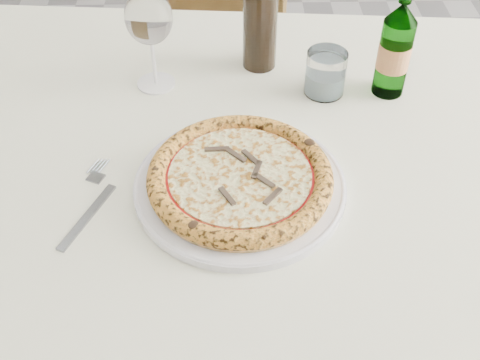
{
  "coord_description": "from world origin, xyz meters",
  "views": [
    {
      "loc": [
        -0.1,
        -0.89,
        1.42
      ],
      "look_at": [
        -0.08,
        -0.22,
        0.78
      ],
      "focal_mm": 45.0,
      "sensor_mm": 36.0,
      "label": 1
    }
  ],
  "objects_px": {
    "dining_table": "(239,181)",
    "pizza": "(240,177)",
    "tumbler": "(325,76)",
    "chair_far": "(212,22)",
    "wine_glass": "(149,20)",
    "beer_bottle": "(395,49)",
    "plate": "(240,185)",
    "wine_bottle": "(260,13)"
  },
  "relations": [
    {
      "from": "dining_table",
      "to": "pizza",
      "type": "bearing_deg",
      "value": -90.0
    },
    {
      "from": "dining_table",
      "to": "tumbler",
      "type": "relative_size",
      "value": 19.91
    },
    {
      "from": "dining_table",
      "to": "chair_far",
      "type": "relative_size",
      "value": 1.79
    },
    {
      "from": "pizza",
      "to": "tumbler",
      "type": "xyz_separation_m",
      "value": [
        0.16,
        0.26,
        0.01
      ]
    },
    {
      "from": "dining_table",
      "to": "wine_glass",
      "type": "height_order",
      "value": "wine_glass"
    },
    {
      "from": "beer_bottle",
      "to": "plate",
      "type": "bearing_deg",
      "value": -137.92
    },
    {
      "from": "chair_far",
      "to": "tumbler",
      "type": "xyz_separation_m",
      "value": [
        0.23,
        -0.67,
        0.26
      ]
    },
    {
      "from": "pizza",
      "to": "tumbler",
      "type": "distance_m",
      "value": 0.31
    },
    {
      "from": "dining_table",
      "to": "plate",
      "type": "xyz_separation_m",
      "value": [
        -0.0,
        -0.1,
        0.09
      ]
    },
    {
      "from": "plate",
      "to": "beer_bottle",
      "type": "xyz_separation_m",
      "value": [
        0.28,
        0.26,
        0.08
      ]
    },
    {
      "from": "wine_bottle",
      "to": "chair_far",
      "type": "bearing_deg",
      "value": 100.65
    },
    {
      "from": "pizza",
      "to": "beer_bottle",
      "type": "bearing_deg",
      "value": 42.08
    },
    {
      "from": "chair_far",
      "to": "tumbler",
      "type": "bearing_deg",
      "value": -71.36
    },
    {
      "from": "chair_far",
      "to": "beer_bottle",
      "type": "relative_size",
      "value": 4.09
    },
    {
      "from": "wine_glass",
      "to": "tumbler",
      "type": "height_order",
      "value": "wine_glass"
    },
    {
      "from": "tumbler",
      "to": "beer_bottle",
      "type": "height_order",
      "value": "beer_bottle"
    },
    {
      "from": "dining_table",
      "to": "wine_bottle",
      "type": "xyz_separation_m",
      "value": [
        0.05,
        0.25,
        0.19
      ]
    },
    {
      "from": "pizza",
      "to": "beer_bottle",
      "type": "distance_m",
      "value": 0.39
    },
    {
      "from": "chair_far",
      "to": "beer_bottle",
      "type": "height_order",
      "value": "beer_bottle"
    },
    {
      "from": "plate",
      "to": "wine_glass",
      "type": "bearing_deg",
      "value": 117.97
    },
    {
      "from": "dining_table",
      "to": "wine_bottle",
      "type": "relative_size",
      "value": 6.23
    },
    {
      "from": "plate",
      "to": "pizza",
      "type": "xyz_separation_m",
      "value": [
        -0.0,
        -0.0,
        0.02
      ]
    },
    {
      "from": "chair_far",
      "to": "wine_bottle",
      "type": "xyz_separation_m",
      "value": [
        0.11,
        -0.57,
        0.34
      ]
    },
    {
      "from": "chair_far",
      "to": "pizza",
      "type": "height_order",
      "value": "chair_far"
    },
    {
      "from": "dining_table",
      "to": "tumbler",
      "type": "distance_m",
      "value": 0.25
    },
    {
      "from": "chair_far",
      "to": "pizza",
      "type": "bearing_deg",
      "value": -86.22
    },
    {
      "from": "plate",
      "to": "wine_bottle",
      "type": "relative_size",
      "value": 1.24
    },
    {
      "from": "beer_bottle",
      "to": "wine_bottle",
      "type": "height_order",
      "value": "wine_bottle"
    },
    {
      "from": "plate",
      "to": "wine_bottle",
      "type": "distance_m",
      "value": 0.37
    },
    {
      "from": "pizza",
      "to": "beer_bottle",
      "type": "xyz_separation_m",
      "value": [
        0.28,
        0.26,
        0.06
      ]
    },
    {
      "from": "chair_far",
      "to": "tumbler",
      "type": "relative_size",
      "value": 11.14
    },
    {
      "from": "plate",
      "to": "dining_table",
      "type": "bearing_deg",
      "value": 90.0
    },
    {
      "from": "chair_far",
      "to": "tumbler",
      "type": "distance_m",
      "value": 0.75
    },
    {
      "from": "chair_far",
      "to": "wine_bottle",
      "type": "distance_m",
      "value": 0.67
    },
    {
      "from": "plate",
      "to": "pizza",
      "type": "bearing_deg",
      "value": -163.78
    },
    {
      "from": "wine_glass",
      "to": "beer_bottle",
      "type": "relative_size",
      "value": 0.84
    },
    {
      "from": "wine_glass",
      "to": "wine_bottle",
      "type": "relative_size",
      "value": 0.71
    },
    {
      "from": "chair_far",
      "to": "dining_table",
      "type": "bearing_deg",
      "value": -85.77
    },
    {
      "from": "pizza",
      "to": "wine_bottle",
      "type": "distance_m",
      "value": 0.37
    },
    {
      "from": "pizza",
      "to": "wine_bottle",
      "type": "xyz_separation_m",
      "value": [
        0.05,
        0.35,
        0.09
      ]
    },
    {
      "from": "dining_table",
      "to": "pizza",
      "type": "height_order",
      "value": "pizza"
    },
    {
      "from": "dining_table",
      "to": "wine_bottle",
      "type": "distance_m",
      "value": 0.32
    }
  ]
}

